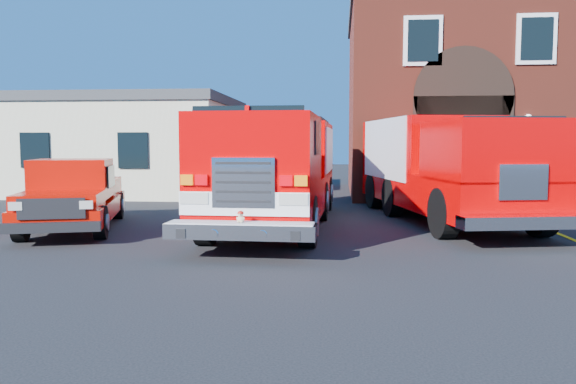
# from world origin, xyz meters

# --- Properties ---
(ground) EXTENTS (100.00, 100.00, 0.00)m
(ground) POSITION_xyz_m (0.00, 0.00, 0.00)
(ground) COLOR black
(ground) RESTS_ON ground
(parking_stripe_mid) EXTENTS (0.12, 3.00, 0.01)m
(parking_stripe_mid) POSITION_xyz_m (6.50, 4.00, 0.00)
(parking_stripe_mid) COLOR yellow
(parking_stripe_mid) RESTS_ON ground
(parking_stripe_far) EXTENTS (0.12, 3.00, 0.01)m
(parking_stripe_far) POSITION_xyz_m (6.50, 7.00, 0.00)
(parking_stripe_far) COLOR yellow
(parking_stripe_far) RESTS_ON ground
(fire_station) EXTENTS (15.20, 10.20, 8.45)m
(fire_station) POSITION_xyz_m (8.99, 13.98, 4.25)
(fire_station) COLOR maroon
(fire_station) RESTS_ON ground
(side_building) EXTENTS (10.20, 8.20, 4.35)m
(side_building) POSITION_xyz_m (-9.00, 13.00, 2.20)
(side_building) COLOR beige
(side_building) RESTS_ON ground
(fire_engine) EXTENTS (3.08, 9.98, 3.05)m
(fire_engine) POSITION_xyz_m (-0.69, 3.17, 1.58)
(fire_engine) COLOR black
(fire_engine) RESTS_ON ground
(pickup_truck) EXTENTS (3.52, 6.01, 1.86)m
(pickup_truck) POSITION_xyz_m (-5.96, 1.94, 0.88)
(pickup_truck) COLOR black
(pickup_truck) RESTS_ON ground
(secondary_truck) EXTENTS (4.64, 9.73, 3.03)m
(secondary_truck) POSITION_xyz_m (4.06, 4.61, 1.65)
(secondary_truck) COLOR black
(secondary_truck) RESTS_ON ground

